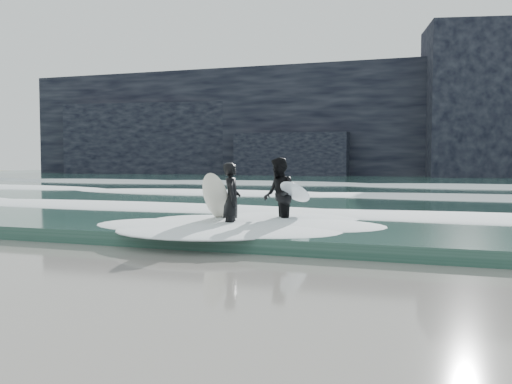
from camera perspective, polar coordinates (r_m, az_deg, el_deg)
ground at (r=8.91m, az=-18.93°, el=-8.36°), size 120.00×120.00×0.00m
sea at (r=36.29m, az=10.59°, el=0.75°), size 90.00×52.00×0.30m
headland at (r=53.22m, az=13.41°, el=6.76°), size 70.00×9.00×10.00m
foam_near at (r=16.81m, az=0.33°, el=-1.34°), size 60.00×3.20×0.20m
foam_mid at (r=23.52m, az=5.85°, el=0.04°), size 60.00×4.00×0.24m
foam_far at (r=32.33m, az=9.54°, el=0.97°), size 60.00×4.80×0.30m
surfer_left at (r=12.93m, az=-2.83°, el=-0.75°), size 1.22×1.94×1.69m
surfer_right at (r=13.74m, az=2.49°, el=-0.26°), size 1.31×2.21×1.81m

